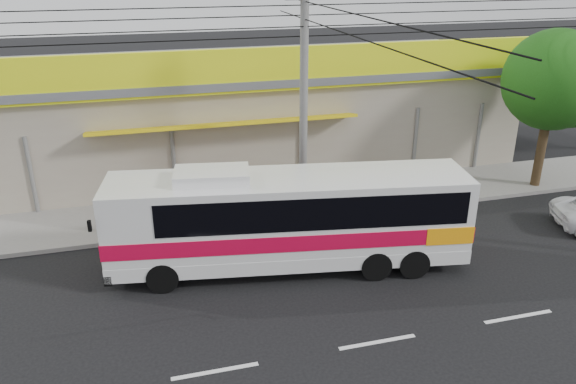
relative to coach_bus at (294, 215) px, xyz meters
name	(u,v)px	position (x,y,z in m)	size (l,w,h in m)	color
ground	(342,289)	(0.97, -1.57, -1.73)	(120.00, 120.00, 0.00)	black
sidewalk	(287,204)	(0.97, 4.43, -1.66)	(30.00, 3.20, 0.15)	slate
lane_markings	(377,342)	(0.97, -4.07, -1.73)	(50.00, 0.12, 0.01)	silver
storefront_building	(255,111)	(0.97, 9.97, 0.57)	(22.60, 9.20, 5.70)	gray
coach_bus	(294,215)	(0.00, 0.00, 0.00)	(10.73, 3.85, 3.24)	silver
motorbike_red	(178,208)	(-3.14, 3.87, -1.11)	(0.63, 1.80, 0.95)	maroon
motorbike_dark	(134,219)	(-4.63, 3.27, -1.07)	(0.49, 1.72, 1.03)	black
utility_pole	(305,19)	(1.19, 3.12, 5.20)	(34.00, 14.00, 8.40)	slate
tree_near	(557,84)	(11.31, 3.41, 2.55)	(3.82, 3.82, 6.33)	#312213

